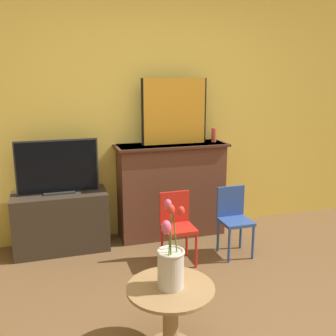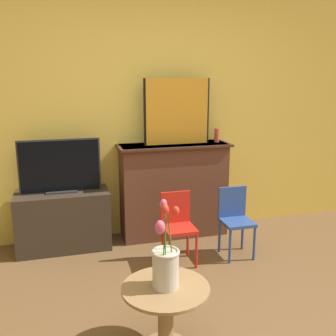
# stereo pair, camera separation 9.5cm
# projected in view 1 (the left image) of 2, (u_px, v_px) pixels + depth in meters

# --- Properties ---
(wall_back) EXTENTS (8.00, 0.06, 2.70)m
(wall_back) POSITION_uv_depth(u_px,v_px,m) (149.00, 108.00, 4.10)
(wall_back) COLOR #EAC651
(wall_back) RESTS_ON ground
(fireplace_mantel) EXTENTS (1.17, 0.39, 0.99)m
(fireplace_mantel) POSITION_uv_depth(u_px,v_px,m) (171.00, 189.00, 4.16)
(fireplace_mantel) COLOR brown
(fireplace_mantel) RESTS_ON ground
(painting) EXTENTS (0.69, 0.03, 0.66)m
(painting) POSITION_uv_depth(u_px,v_px,m) (174.00, 112.00, 3.98)
(painting) COLOR black
(painting) RESTS_ON fireplace_mantel
(mantel_candle) EXTENTS (0.05, 0.05, 0.15)m
(mantel_candle) POSITION_uv_depth(u_px,v_px,m) (214.00, 135.00, 4.16)
(mantel_candle) COLOR #CC4C3D
(mantel_candle) RESTS_ON fireplace_mantel
(tv_stand) EXTENTS (0.89, 0.40, 0.58)m
(tv_stand) POSITION_uv_depth(u_px,v_px,m) (61.00, 222.00, 3.83)
(tv_stand) COLOR #382D23
(tv_stand) RESTS_ON ground
(tv_monitor) EXTENTS (0.76, 0.12, 0.52)m
(tv_monitor) POSITION_uv_depth(u_px,v_px,m) (58.00, 168.00, 3.71)
(tv_monitor) COLOR #2D2D2D
(tv_monitor) RESTS_ON tv_stand
(chair_red) EXTENTS (0.28, 0.28, 0.65)m
(chair_red) POSITION_uv_depth(u_px,v_px,m) (177.00, 223.00, 3.56)
(chair_red) COLOR red
(chair_red) RESTS_ON ground
(chair_blue) EXTENTS (0.28, 0.28, 0.65)m
(chair_blue) POSITION_uv_depth(u_px,v_px,m) (234.00, 216.00, 3.73)
(chair_blue) COLOR #2D4C99
(chair_blue) RESTS_ON ground
(side_table) EXTENTS (0.54, 0.54, 0.43)m
(side_table) POSITION_uv_depth(u_px,v_px,m) (171.00, 308.00, 2.41)
(side_table) COLOR #99754C
(side_table) RESTS_ON ground
(vase_tulips) EXTENTS (0.17, 0.27, 0.55)m
(vase_tulips) POSITION_uv_depth(u_px,v_px,m) (171.00, 263.00, 2.34)
(vase_tulips) COLOR beige
(vase_tulips) RESTS_ON side_table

